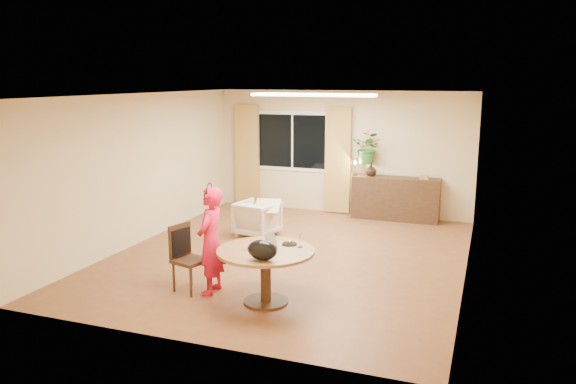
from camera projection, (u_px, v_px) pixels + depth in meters
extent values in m
plane|color=brown|center=(289.00, 256.00, 9.17)|extent=(6.50, 6.50, 0.00)
plane|color=white|center=(289.00, 95.00, 8.64)|extent=(6.50, 6.50, 0.00)
plane|color=#CAB183|center=(341.00, 153.00, 11.90)|extent=(5.50, 0.00, 5.50)
plane|color=#CAB183|center=(142.00, 168.00, 9.83)|extent=(0.00, 6.50, 6.50)
plane|color=#CAB183|center=(471.00, 189.00, 7.98)|extent=(0.00, 6.50, 6.50)
cube|color=white|center=(292.00, 141.00, 12.21)|extent=(1.70, 0.02, 1.30)
cube|color=black|center=(292.00, 141.00, 12.20)|extent=(1.55, 0.01, 1.15)
cube|color=white|center=(292.00, 141.00, 12.20)|extent=(0.04, 0.01, 1.15)
cube|color=olive|center=(247.00, 156.00, 12.56)|extent=(0.55, 0.08, 2.25)
cube|color=olive|center=(338.00, 160.00, 11.86)|extent=(0.55, 0.08, 2.25)
cube|color=white|center=(313.00, 95.00, 9.76)|extent=(2.20, 0.35, 0.05)
cylinder|color=brown|center=(266.00, 251.00, 7.13)|extent=(1.25, 1.25, 0.04)
cylinder|color=black|center=(266.00, 278.00, 7.21)|extent=(0.13, 0.13, 0.67)
cylinder|color=black|center=(266.00, 301.00, 7.27)|extent=(0.58, 0.58, 0.03)
imported|color=#B30D1B|center=(211.00, 241.00, 7.47)|extent=(0.56, 0.39, 1.45)
imported|color=beige|center=(257.00, 219.00, 10.29)|extent=(0.81, 0.83, 0.64)
cube|color=black|center=(396.00, 199.00, 11.44)|extent=(1.76, 0.43, 0.88)
imported|color=black|center=(371.00, 170.00, 11.50)|extent=(0.25, 0.25, 0.25)
imported|color=#2C6B28|center=(368.00, 148.00, 11.44)|extent=(0.67, 0.60, 0.66)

